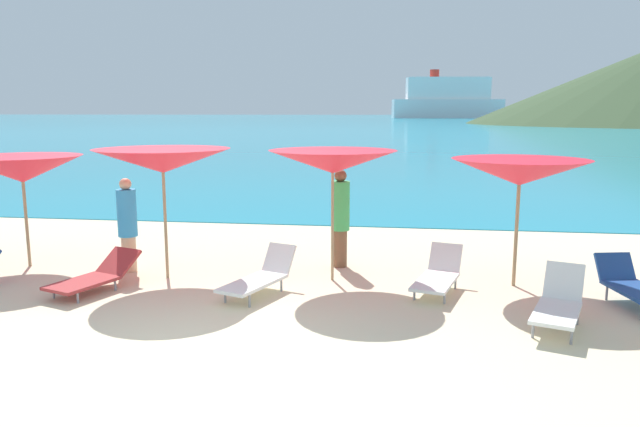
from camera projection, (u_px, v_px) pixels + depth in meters
ground_plane at (316, 220)px, 16.65m from camera, size 50.00×100.00×0.30m
ocean_water at (399, 118)px, 229.81m from camera, size 650.00×440.00×0.02m
umbrella_1 at (22, 169)px, 10.86m from camera, size 2.31×2.31×2.06m
umbrella_2 at (163, 161)px, 10.04m from camera, size 2.46×2.46×2.23m
umbrella_3 at (333, 162)px, 9.91m from camera, size 2.26×2.26×2.22m
umbrella_4 at (520, 172)px, 9.60m from camera, size 2.37×2.37×2.10m
lounge_chair_0 at (260, 276)px, 9.41m from camera, size 1.02×1.63×0.68m
lounge_chair_1 at (635, 286)px, 8.83m from camera, size 0.89×1.64×0.66m
lounge_chair_2 at (559, 303)px, 7.97m from camera, size 0.98×1.53×0.75m
lounge_chair_4 at (438, 275)px, 9.55m from camera, size 0.91×1.57×0.67m
lounge_chair_8 at (95, 276)px, 9.59m from camera, size 1.10×1.65×0.56m
beachgoer_1 at (127, 223)px, 10.66m from camera, size 0.34×0.34×1.69m
beachgoer_3 at (340, 216)px, 10.98m from camera, size 0.34×0.34×1.81m
cruise_ship at (447, 100)px, 241.95m from camera, size 44.76×15.66×19.20m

